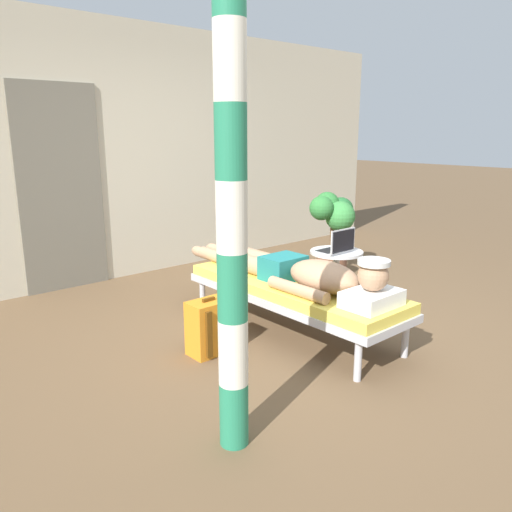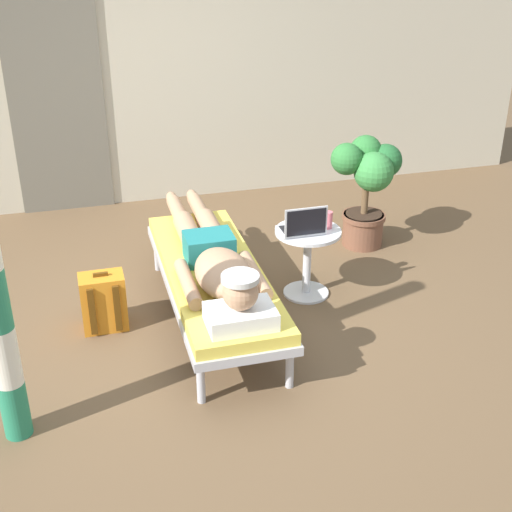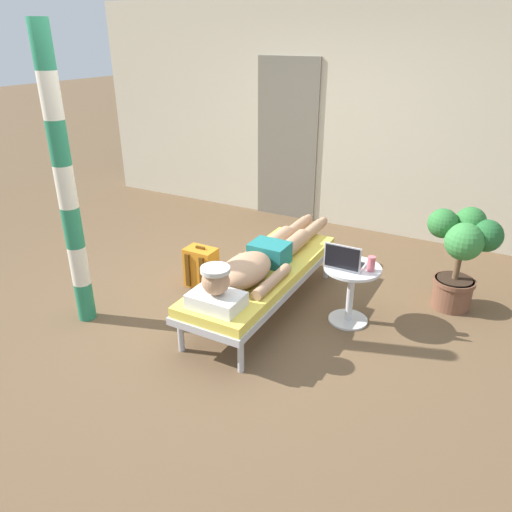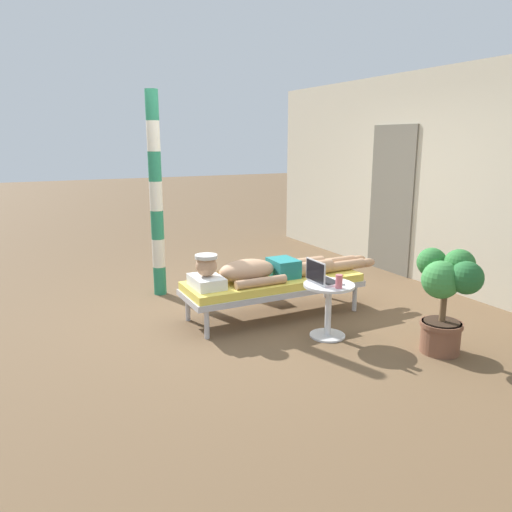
% 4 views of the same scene
% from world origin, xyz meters
% --- Properties ---
extents(ground_plane, '(40.00, 40.00, 0.00)m').
position_xyz_m(ground_plane, '(0.00, 0.00, 0.00)').
color(ground_plane, brown).
extents(house_wall_back, '(7.60, 0.20, 2.70)m').
position_xyz_m(house_wall_back, '(0.14, 2.54, 1.35)').
color(house_wall_back, beige).
rests_on(house_wall_back, ground).
extents(house_door_panel, '(0.84, 0.03, 2.04)m').
position_xyz_m(house_door_panel, '(-0.76, 2.43, 1.02)').
color(house_door_panel, '#6D6759').
rests_on(house_door_panel, ground).
extents(lounge_chair, '(0.64, 1.93, 0.42)m').
position_xyz_m(lounge_chair, '(0.14, 0.08, 0.35)').
color(lounge_chair, '#B7B7BC').
rests_on(lounge_chair, ground).
extents(person_reclining, '(0.53, 2.17, 0.33)m').
position_xyz_m(person_reclining, '(0.14, -0.01, 0.52)').
color(person_reclining, white).
rests_on(person_reclining, lounge_chair).
extents(side_table, '(0.48, 0.48, 0.52)m').
position_xyz_m(side_table, '(0.88, 0.26, 0.36)').
color(side_table, silver).
rests_on(side_table, ground).
extents(laptop, '(0.31, 0.24, 0.23)m').
position_xyz_m(laptop, '(0.82, 0.21, 0.58)').
color(laptop, silver).
rests_on(laptop, side_table).
extents(drink_glass, '(0.06, 0.06, 0.13)m').
position_xyz_m(drink_glass, '(1.03, 0.26, 0.59)').
color(drink_glass, '#D86672').
rests_on(drink_glass, side_table).
extents(backpack, '(0.30, 0.26, 0.42)m').
position_xyz_m(backpack, '(-0.61, 0.19, 0.20)').
color(backpack, orange).
rests_on(backpack, ground).
extents(potted_plant, '(0.63, 0.49, 0.93)m').
position_xyz_m(potted_plant, '(1.64, 0.95, 0.56)').
color(potted_plant, brown).
rests_on(potted_plant, ground).
extents(porch_post, '(0.15, 0.15, 2.39)m').
position_xyz_m(porch_post, '(-1.16, -0.79, 1.20)').
color(porch_post, '#267F59').
rests_on(porch_post, ground).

